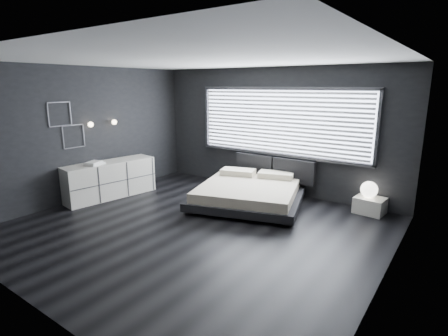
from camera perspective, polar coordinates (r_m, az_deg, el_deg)
The scene contains 12 objects.
room at distance 5.76m, azimuth -4.92°, elevation 3.25°, with size 6.04×6.00×2.80m.
window at distance 7.86m, azimuth 9.10°, elevation 7.40°, with size 4.14×0.09×1.52m.
headboard at distance 8.03m, azimuth 8.08°, elevation 0.01°, with size 1.96×0.16×0.52m.
sconce_near at distance 7.92m, azimuth -20.95°, elevation 6.65°, with size 0.18×0.11×0.11m.
sconce_far at distance 8.26m, azimuth -17.49°, elevation 7.16°, with size 0.18×0.11×0.11m.
wall_art_upper at distance 7.66m, azimuth -25.24°, elevation 7.95°, with size 0.01×0.48×0.48m.
wall_art_lower at distance 7.83m, azimuth -23.32°, elevation 4.76°, with size 0.01×0.48×0.48m.
bed at distance 7.23m, azimuth 4.05°, elevation -3.98°, with size 2.62×2.56×0.55m.
nightstand at distance 7.31m, azimuth 22.71°, elevation -5.64°, with size 0.53×0.44×0.31m, color silver.
orb_lamp at distance 7.22m, azimuth 22.61°, elevation -3.25°, with size 0.32×0.32×0.32m, color white.
dresser at distance 8.05m, azimuth -18.12°, elevation -1.77°, with size 0.86×2.04×0.79m.
book_stack at distance 7.73m, azimuth -20.44°, elevation 0.72°, with size 0.34×0.41×0.07m.
Camera 1 is at (3.68, -4.31, 2.41)m, focal length 28.00 mm.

